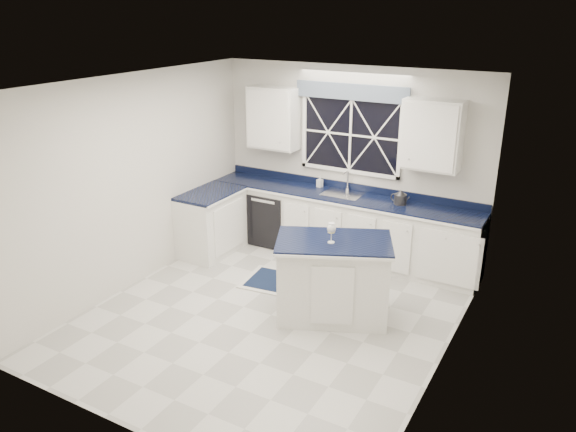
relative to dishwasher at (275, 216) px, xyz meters
The scene contains 13 objects.
ground 2.28m from the dishwasher, 60.57° to the right, with size 4.50×4.50×0.00m, color #BAB9B4.
back_wall 1.48m from the dishwasher, 15.26° to the left, with size 4.00×0.10×2.70m, color beige.
base_cabinets 0.79m from the dishwasher, 12.13° to the right, with size 3.99×1.60×0.90m.
countertop 1.21m from the dishwasher, ahead, with size 3.98×0.64×0.04m, color black.
dishwasher is the anchor object (origin of this frame).
window 1.81m from the dishwasher, 12.95° to the left, with size 1.65×0.09×1.26m.
upper_cabinets 1.86m from the dishwasher, ahead, with size 3.10×0.34×0.90m.
faucet 1.31m from the dishwasher, 10.02° to the left, with size 0.05×0.20×0.30m.
island 2.36m from the dishwasher, 42.75° to the right, with size 1.50×1.24×0.97m.
rug 1.52m from the dishwasher, 52.55° to the right, with size 1.25×0.85×0.02m.
kettle 2.05m from the dishwasher, ahead, with size 0.28×0.19×0.20m.
wine_glass 2.51m from the dishwasher, 44.12° to the right, with size 0.10×0.10×0.23m.
soap_bottle 0.93m from the dishwasher, 15.16° to the left, with size 0.08×0.08×0.17m, color silver.
Camera 1 is at (3.02, -4.98, 3.45)m, focal length 35.00 mm.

